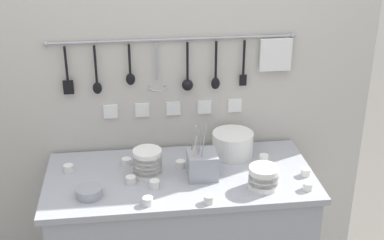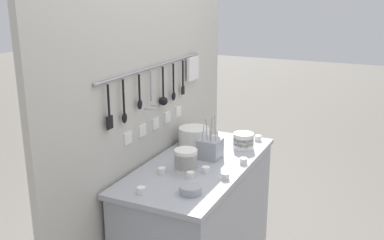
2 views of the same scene
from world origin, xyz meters
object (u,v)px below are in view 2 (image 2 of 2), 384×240
(cup_beside_plates, at_px, (244,161))
(cup_by_caddy, at_px, (162,171))
(cutlery_caddy, at_px, (210,148))
(bowl_stack_nested_right, at_px, (243,141))
(cup_front_right, at_px, (141,190))
(cup_edge_near, at_px, (243,134))
(cup_front_left, at_px, (206,170))
(cup_edge_far, at_px, (225,176))
(cup_back_left, at_px, (190,157))
(plate_stack, at_px, (194,136))
(cup_back_right, at_px, (214,138))
(bowl_stack_short_front, at_px, (186,160))
(cup_centre, at_px, (258,138))
(steel_mixing_bowl, at_px, (190,190))
(cup_mid_row, at_px, (191,175))

(cup_beside_plates, xyz_separation_m, cup_by_caddy, (-0.35, 0.37, 0.00))
(cutlery_caddy, bearing_deg, bowl_stack_nested_right, -27.10)
(cup_front_right, bearing_deg, cup_edge_near, -8.90)
(cup_front_left, relative_size, cup_beside_plates, 1.00)
(cup_by_caddy, bearing_deg, cup_edge_far, -76.53)
(cup_back_left, bearing_deg, plate_stack, 20.07)
(cup_front_right, height_order, cup_back_right, same)
(plate_stack, bearing_deg, cup_front_left, -146.72)
(plate_stack, bearing_deg, cup_back_left, -159.93)
(cup_back_left, bearing_deg, bowl_stack_nested_right, -33.19)
(cup_back_right, bearing_deg, bowl_stack_short_front, -173.96)
(cup_centre, bearing_deg, cup_edge_near, 76.15)
(plate_stack, xyz_separation_m, cup_edge_near, (0.30, -0.25, -0.04))
(cup_beside_plates, relative_size, cup_by_caddy, 1.00)
(plate_stack, distance_m, cup_centre, 0.46)
(bowl_stack_nested_right, distance_m, cup_by_caddy, 0.67)
(cup_edge_far, height_order, cup_by_caddy, same)
(steel_mixing_bowl, relative_size, cup_back_left, 2.55)
(cup_centre, relative_size, cup_mid_row, 1.00)
(cup_edge_near, xyz_separation_m, cup_back_left, (-0.57, 0.15, 0.00))
(bowl_stack_short_front, xyz_separation_m, cup_beside_plates, (0.25, -0.27, -0.05))
(steel_mixing_bowl, bearing_deg, plate_stack, 23.70)
(steel_mixing_bowl, distance_m, cup_front_right, 0.26)
(steel_mixing_bowl, bearing_deg, cup_front_right, 115.20)
(steel_mixing_bowl, height_order, cup_edge_near, steel_mixing_bowl)
(steel_mixing_bowl, height_order, cup_by_caddy, steel_mixing_bowl)
(bowl_stack_nested_right, xyz_separation_m, cup_by_caddy, (-0.61, 0.28, -0.03))
(cup_beside_plates, bearing_deg, cup_mid_row, 148.76)
(plate_stack, relative_size, cup_centre, 4.51)
(cup_back_left, height_order, cup_mid_row, same)
(cup_front_right, height_order, cup_centre, same)
(steel_mixing_bowl, relative_size, cup_by_caddy, 2.55)
(cup_edge_near, height_order, cup_edge_far, same)
(cup_mid_row, bearing_deg, cup_beside_plates, -31.24)
(plate_stack, relative_size, cup_front_right, 4.51)
(cup_back_left, height_order, cup_beside_plates, same)
(cup_front_left, bearing_deg, plate_stack, 33.28)
(cup_front_right, xyz_separation_m, cup_centre, (1.07, -0.30, 0.00))
(cup_edge_far, bearing_deg, cup_front_left, 74.80)
(plate_stack, relative_size, cup_edge_far, 4.51)
(cutlery_caddy, distance_m, cup_beside_plates, 0.23)
(cup_front_right, height_order, cup_by_caddy, same)
(cup_front_right, bearing_deg, cup_by_caddy, 6.10)
(cutlery_caddy, distance_m, cup_back_left, 0.14)
(cup_mid_row, bearing_deg, cup_by_caddy, 95.54)
(cup_back_left, bearing_deg, steel_mixing_bowl, -154.04)
(bowl_stack_short_front, distance_m, cup_centre, 0.74)
(cup_edge_near, xyz_separation_m, cup_front_left, (-0.71, -0.02, 0.00))
(cup_edge_far, distance_m, cup_by_caddy, 0.37)
(cup_edge_far, height_order, cup_centre, same)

